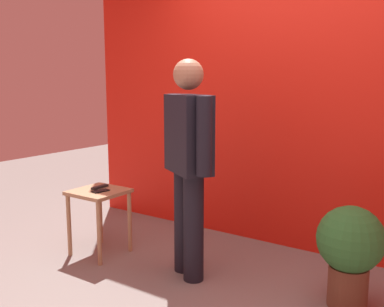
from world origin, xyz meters
TOP-DOWN VIEW (x-y plane):
  - back_wall_red at (0.00, 1.46)m, footprint 4.45×0.12m
  - standing_person at (-0.39, 0.42)m, footprint 0.61×0.43m
  - side_table at (-1.27, 0.34)m, footprint 0.42×0.42m
  - cell_phone at (-1.22, 0.31)m, footprint 0.09×0.15m
  - tv_remote at (-1.31, 0.39)m, footprint 0.05×0.17m
  - potted_plant at (0.76, 0.62)m, footprint 0.44×0.44m

SIDE VIEW (x-z plane):
  - potted_plant at x=0.76m, z-range 0.06..0.75m
  - side_table at x=-1.27m, z-range 0.17..0.74m
  - cell_phone at x=-1.22m, z-range 0.57..0.58m
  - tv_remote at x=-1.31m, z-range 0.57..0.59m
  - standing_person at x=-0.39m, z-range 0.10..1.75m
  - back_wall_red at x=0.00m, z-range 0.00..3.30m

